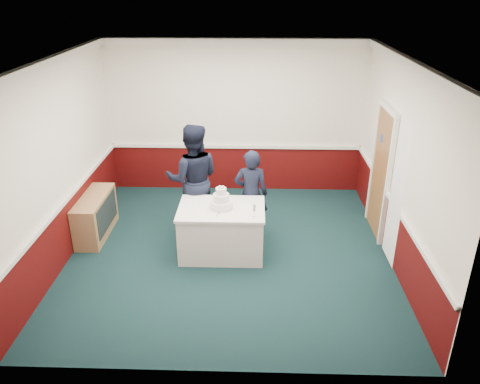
{
  "coord_description": "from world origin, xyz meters",
  "views": [
    {
      "loc": [
        0.37,
        -6.39,
        3.98
      ],
      "look_at": [
        0.17,
        -0.1,
        1.1
      ],
      "focal_mm": 35.0,
      "sensor_mm": 36.0,
      "label": 1
    }
  ],
  "objects_px": {
    "champagne_flute": "(254,208)",
    "person_woman": "(251,194)",
    "cake_table": "(222,230)",
    "person_man": "(193,179)",
    "wedding_cake": "(221,201)",
    "sideboard": "(96,216)",
    "cake_knife": "(218,214)"
  },
  "relations": [
    {
      "from": "cake_knife",
      "to": "sideboard",
      "type": "bearing_deg",
      "value": 178.54
    },
    {
      "from": "champagne_flute",
      "to": "person_woman",
      "type": "distance_m",
      "value": 0.86
    },
    {
      "from": "person_woman",
      "to": "cake_knife",
      "type": "bearing_deg",
      "value": 58.96
    },
    {
      "from": "person_man",
      "to": "person_woman",
      "type": "height_order",
      "value": "person_man"
    },
    {
      "from": "cake_knife",
      "to": "champagne_flute",
      "type": "height_order",
      "value": "champagne_flute"
    },
    {
      "from": "sideboard",
      "to": "wedding_cake",
      "type": "xyz_separation_m",
      "value": [
        2.16,
        -0.51,
        0.55
      ]
    },
    {
      "from": "wedding_cake",
      "to": "person_woman",
      "type": "bearing_deg",
      "value": 51.45
    },
    {
      "from": "cake_table",
      "to": "sideboard",
      "type": "bearing_deg",
      "value": 166.77
    },
    {
      "from": "cake_table",
      "to": "champagne_flute",
      "type": "relative_size",
      "value": 6.44
    },
    {
      "from": "person_man",
      "to": "champagne_flute",
      "type": "bearing_deg",
      "value": 129.95
    },
    {
      "from": "champagne_flute",
      "to": "wedding_cake",
      "type": "bearing_deg",
      "value": 150.75
    },
    {
      "from": "wedding_cake",
      "to": "cake_knife",
      "type": "bearing_deg",
      "value": -98.53
    },
    {
      "from": "sideboard",
      "to": "wedding_cake",
      "type": "height_order",
      "value": "wedding_cake"
    },
    {
      "from": "sideboard",
      "to": "cake_knife",
      "type": "distance_m",
      "value": 2.29
    },
    {
      "from": "wedding_cake",
      "to": "person_woman",
      "type": "xyz_separation_m",
      "value": [
        0.45,
        0.56,
        -0.14
      ]
    },
    {
      "from": "person_woman",
      "to": "champagne_flute",
      "type": "bearing_deg",
      "value": 94.63
    },
    {
      "from": "cake_knife",
      "to": "person_woman",
      "type": "height_order",
      "value": "person_woman"
    },
    {
      "from": "champagne_flute",
      "to": "person_woman",
      "type": "xyz_separation_m",
      "value": [
        -0.05,
        0.84,
        -0.16
      ]
    },
    {
      "from": "cake_knife",
      "to": "champagne_flute",
      "type": "distance_m",
      "value": 0.55
    },
    {
      "from": "person_man",
      "to": "person_woman",
      "type": "bearing_deg",
      "value": 164.35
    },
    {
      "from": "wedding_cake",
      "to": "person_man",
      "type": "distance_m",
      "value": 0.91
    },
    {
      "from": "cake_knife",
      "to": "person_man",
      "type": "bearing_deg",
      "value": 134.25
    },
    {
      "from": "sideboard",
      "to": "wedding_cake",
      "type": "relative_size",
      "value": 3.3
    },
    {
      "from": "cake_table",
      "to": "cake_knife",
      "type": "bearing_deg",
      "value": -98.53
    },
    {
      "from": "champagne_flute",
      "to": "cake_table",
      "type": "bearing_deg",
      "value": 150.75
    },
    {
      "from": "champagne_flute",
      "to": "person_man",
      "type": "relative_size",
      "value": 0.11
    },
    {
      "from": "sideboard",
      "to": "wedding_cake",
      "type": "distance_m",
      "value": 2.28
    },
    {
      "from": "champagne_flute",
      "to": "person_woman",
      "type": "bearing_deg",
      "value": 93.58
    },
    {
      "from": "person_man",
      "to": "person_woman",
      "type": "relative_size",
      "value": 1.23
    },
    {
      "from": "wedding_cake",
      "to": "cake_knife",
      "type": "relative_size",
      "value": 1.65
    },
    {
      "from": "person_man",
      "to": "sideboard",
      "type": "bearing_deg",
      "value": 3.39
    },
    {
      "from": "sideboard",
      "to": "champagne_flute",
      "type": "relative_size",
      "value": 5.85
    }
  ]
}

